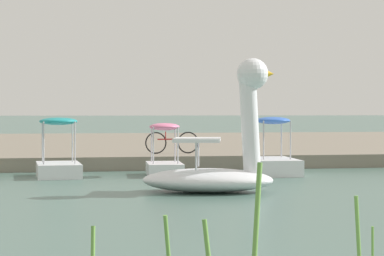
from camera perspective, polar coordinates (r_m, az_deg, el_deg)
shore_bank_far at (r=36.21m, az=-6.50°, el=-1.26°), size 113.61×25.45×0.41m
swan_boat at (r=17.36m, az=1.80°, el=-2.35°), size 3.14×2.21×2.91m
pedal_boat_blue at (r=22.29m, az=5.79°, el=-2.20°), size 1.32×2.24×1.61m
pedal_boat_pink at (r=21.78m, az=-1.98°, el=-2.25°), size 1.07×1.78×1.44m
pedal_boat_teal at (r=21.66m, az=-9.52°, el=-2.20°), size 1.21×2.01×1.59m
bicycle_parked at (r=25.32m, az=-1.44°, el=-1.05°), size 1.74×0.17×0.70m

